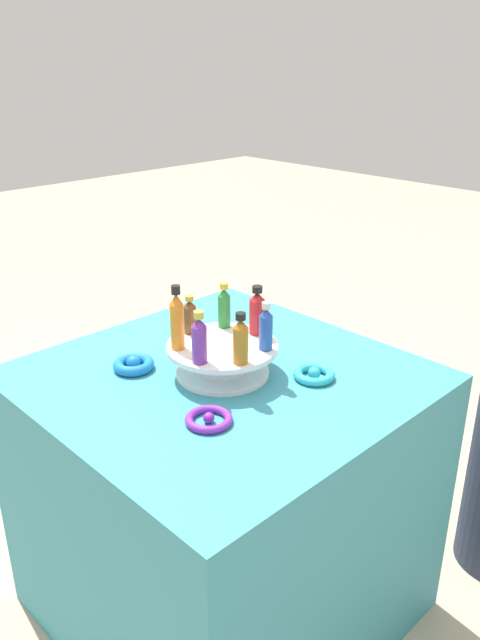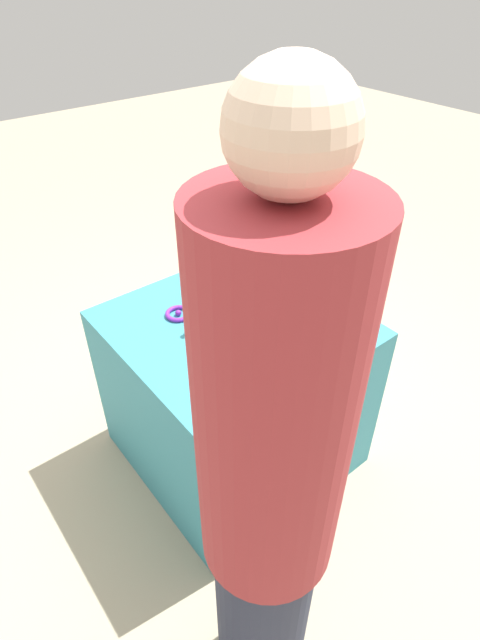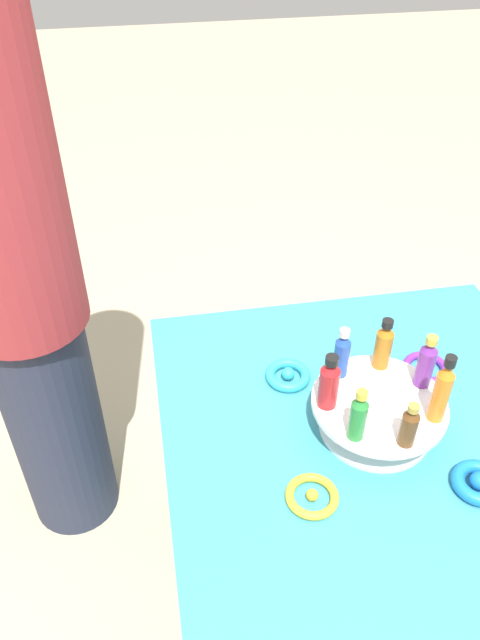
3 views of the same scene
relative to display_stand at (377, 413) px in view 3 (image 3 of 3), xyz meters
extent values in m
plane|color=tan|center=(0.00, 0.00, -0.77)|extent=(12.00, 12.00, 0.00)
cube|color=teal|center=(0.00, 0.00, -0.41)|extent=(0.84, 0.84, 0.73)
cylinder|color=white|center=(0.00, 0.00, -0.04)|extent=(0.22, 0.22, 0.01)
cylinder|color=white|center=(0.00, 0.00, -0.01)|extent=(0.12, 0.12, 0.06)
cylinder|color=white|center=(0.00, 0.00, 0.03)|extent=(0.26, 0.26, 0.01)
cylinder|color=#B21E23|center=(0.01, 0.10, 0.08)|extent=(0.04, 0.04, 0.09)
cone|color=#B21E23|center=(0.01, 0.10, 0.13)|extent=(0.04, 0.04, 0.02)
cylinder|color=black|center=(0.01, 0.10, 0.15)|extent=(0.02, 0.02, 0.02)
cylinder|color=#288438|center=(-0.07, 0.07, 0.08)|extent=(0.03, 0.03, 0.08)
cone|color=#288438|center=(-0.07, 0.07, 0.13)|extent=(0.03, 0.03, 0.02)
cylinder|color=gold|center=(-0.07, 0.07, 0.14)|extent=(0.02, 0.02, 0.01)
cylinder|color=brown|center=(-0.10, -0.01, 0.07)|extent=(0.03, 0.03, 0.07)
cone|color=brown|center=(-0.10, -0.01, 0.11)|extent=(0.03, 0.03, 0.02)
cylinder|color=#B79338|center=(-0.10, -0.01, 0.12)|extent=(0.02, 0.02, 0.01)
cylinder|color=orange|center=(-0.06, -0.09, 0.09)|extent=(0.03, 0.03, 0.11)
cone|color=orange|center=(-0.06, -0.09, 0.16)|extent=(0.03, 0.03, 0.02)
cylinder|color=black|center=(-0.06, -0.09, 0.18)|extent=(0.02, 0.02, 0.02)
cylinder|color=#702D93|center=(0.03, -0.10, 0.08)|extent=(0.03, 0.03, 0.09)
cone|color=#702D93|center=(0.03, -0.10, 0.13)|extent=(0.03, 0.03, 0.02)
cylinder|color=gold|center=(0.03, -0.10, 0.15)|extent=(0.02, 0.02, 0.02)
cylinder|color=#AD6B19|center=(0.10, -0.03, 0.08)|extent=(0.03, 0.03, 0.08)
cone|color=#AD6B19|center=(0.10, -0.03, 0.13)|extent=(0.03, 0.03, 0.02)
cylinder|color=black|center=(0.10, -0.03, 0.15)|extent=(0.02, 0.02, 0.02)
cylinder|color=#234CAD|center=(0.09, 0.05, 0.08)|extent=(0.03, 0.03, 0.08)
cone|color=#234CAD|center=(0.09, 0.05, 0.13)|extent=(0.03, 0.03, 0.02)
cylinder|color=silver|center=(0.09, 0.05, 0.14)|extent=(0.02, 0.02, 0.01)
torus|color=gold|center=(-0.14, 0.17, -0.04)|extent=(0.10, 0.10, 0.02)
sphere|color=gold|center=(-0.14, 0.17, -0.03)|extent=(0.02, 0.02, 0.02)
torus|color=blue|center=(-0.17, -0.14, -0.03)|extent=(0.10, 0.10, 0.03)
sphere|color=blue|center=(-0.17, -0.14, -0.03)|extent=(0.04, 0.04, 0.04)
torus|color=purple|center=(0.14, -0.17, -0.04)|extent=(0.10, 0.10, 0.02)
sphere|color=purple|center=(0.14, -0.17, -0.03)|extent=(0.02, 0.02, 0.02)
torus|color=#2DB7CC|center=(0.17, 0.14, -0.03)|extent=(0.10, 0.10, 0.02)
sphere|color=#2DB7CC|center=(0.17, 0.14, -0.03)|extent=(0.03, 0.03, 0.03)
cylinder|color=#282D42|center=(0.46, 0.71, -0.40)|extent=(0.26, 0.26, 0.74)
camera|label=1|loc=(0.98, -0.89, 0.66)|focal=35.00mm
camera|label=2|loc=(0.90, 1.16, 1.08)|focal=28.00mm
camera|label=3|loc=(-0.77, 0.41, 0.92)|focal=35.00mm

